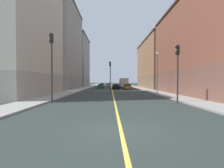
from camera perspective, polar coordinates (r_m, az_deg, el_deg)
The scene contains 19 objects.
ground_plane at distance 7.76m, azimuth 2.94°, elevation -14.99°, with size 400.00×400.00×0.00m, color #2C3532.
sidewalk_left at distance 57.11m, azimuth 7.92°, elevation -1.08°, with size 2.91×168.00×0.15m, color #9E9B93.
sidewalk_right at distance 56.98m, azimuth -8.19°, elevation -1.08°, with size 2.91×168.00×0.15m, color #9E9B93.
lane_center_stripe at distance 56.49m, azimuth -0.13°, elevation -1.16°, with size 0.16×154.00×0.01m, color #E5D14C.
building_left_near at distance 31.06m, azimuth 29.82°, elevation 10.08°, with size 11.46×23.76×14.20m.
building_left_mid at distance 54.26m, azimuth 16.08°, elevation 6.15°, with size 11.46×24.31×14.07m.
building_right_corner at distance 30.49m, azimuth -30.85°, elevation 18.55°, with size 11.46×16.81×22.79m.
building_right_midblock at distance 49.69m, azimuth -17.98°, elevation 11.22°, with size 11.46×20.21×21.97m.
building_right_distant at distance 69.97m, azimuth -12.70°, elevation 7.11°, with size 11.46×18.60×19.20m.
traffic_light_left_near at distance 18.39m, azimuth 20.48°, elevation 5.66°, with size 0.40×0.32×5.60m.
traffic_light_right_near at distance 18.16m, azimuth -19.04°, elevation 7.78°, with size 0.40×0.32×6.72m.
traffic_light_median_far at distance 35.25m, azimuth -0.59°, elevation 3.84°, with size 0.40×0.32×6.00m.
street_lamp_left_near at distance 29.42m, azimuth 14.43°, elevation 5.01°, with size 0.36×0.36×6.65m.
car_green at distance 52.85m, azimuth -3.70°, elevation -0.67°, with size 1.92×4.48×1.21m.
car_blue at distance 73.45m, azimuth -3.30°, elevation -0.20°, with size 1.80×3.98×1.22m.
car_orange at distance 45.01m, azimuth 5.03°, elevation -0.90°, with size 1.87×4.41×1.33m.
car_silver at distance 64.46m, azimuth -1.25°, elevation -0.36°, with size 1.95×4.56×1.26m.
car_black at distance 46.00m, azimuth 1.22°, elevation -0.84°, with size 1.87×4.61×1.37m.
box_truck at distance 54.41m, azimuth 3.82°, elevation 0.43°, with size 2.48×6.88×2.94m.
Camera 1 is at (-0.46, -7.44, 2.14)m, focal length 28.18 mm.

